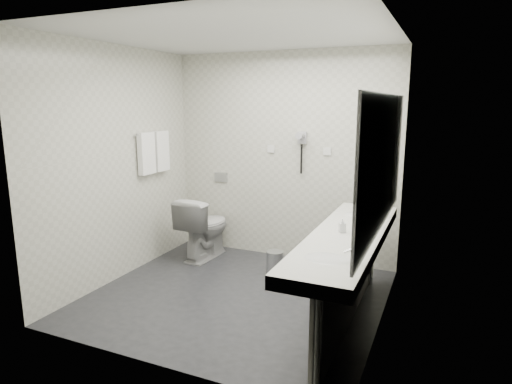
% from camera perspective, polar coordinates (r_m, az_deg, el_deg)
% --- Properties ---
extents(floor, '(2.80, 2.80, 0.00)m').
position_cam_1_polar(floor, '(4.54, -2.57, -13.31)').
color(floor, '#232428').
rests_on(floor, ground).
extents(ceiling, '(2.80, 2.80, 0.00)m').
position_cam_1_polar(ceiling, '(4.15, -2.90, 19.76)').
color(ceiling, silver).
rests_on(ceiling, wall_back).
extents(wall_back, '(2.80, 0.00, 2.80)m').
position_cam_1_polar(wall_back, '(5.35, 3.51, 4.51)').
color(wall_back, beige).
rests_on(wall_back, floor).
extents(wall_front, '(2.80, 0.00, 2.80)m').
position_cam_1_polar(wall_front, '(3.08, -13.56, -1.11)').
color(wall_front, beige).
rests_on(wall_front, floor).
extents(wall_left, '(0.00, 2.60, 2.60)m').
position_cam_1_polar(wall_left, '(4.94, -17.44, 3.41)').
color(wall_left, beige).
rests_on(wall_left, floor).
extents(wall_right, '(0.00, 2.60, 2.60)m').
position_cam_1_polar(wall_right, '(3.76, 16.73, 1.01)').
color(wall_right, beige).
rests_on(wall_right, floor).
extents(vanity_counter, '(0.55, 2.20, 0.10)m').
position_cam_1_polar(vanity_counter, '(3.72, 11.71, -6.00)').
color(vanity_counter, silver).
rests_on(vanity_counter, floor).
extents(vanity_panel, '(0.03, 2.15, 0.75)m').
position_cam_1_polar(vanity_panel, '(3.87, 11.82, -12.05)').
color(vanity_panel, gray).
rests_on(vanity_panel, floor).
extents(vanity_post_near, '(0.06, 0.06, 0.75)m').
position_cam_1_polar(vanity_post_near, '(2.96, 7.90, -19.80)').
color(vanity_post_near, silver).
rests_on(vanity_post_near, floor).
extents(vanity_post_far, '(0.06, 0.06, 0.75)m').
position_cam_1_polar(vanity_post_far, '(4.82, 14.80, -7.36)').
color(vanity_post_far, silver).
rests_on(vanity_post_far, floor).
extents(mirror, '(0.02, 2.20, 1.05)m').
position_cam_1_polar(mirror, '(3.54, 16.27, 3.67)').
color(mirror, '#B2BCC6').
rests_on(mirror, wall_right).
extents(basin_near, '(0.40, 0.31, 0.05)m').
position_cam_1_polar(basin_near, '(3.11, 9.16, -8.78)').
color(basin_near, silver).
rests_on(basin_near, vanity_counter).
extents(basin_far, '(0.40, 0.31, 0.05)m').
position_cam_1_polar(basin_far, '(4.33, 13.56, -3.11)').
color(basin_far, silver).
rests_on(basin_far, vanity_counter).
extents(faucet_near, '(0.04, 0.04, 0.15)m').
position_cam_1_polar(faucet_near, '(3.04, 12.80, -7.60)').
color(faucet_near, silver).
rests_on(faucet_near, vanity_counter).
extents(faucet_far, '(0.04, 0.04, 0.15)m').
position_cam_1_polar(faucet_far, '(4.28, 16.19, -2.17)').
color(faucet_far, silver).
rests_on(faucet_far, vanity_counter).
extents(soap_bottle_a, '(0.07, 0.07, 0.12)m').
position_cam_1_polar(soap_bottle_a, '(3.71, 11.15, -4.27)').
color(soap_bottle_a, silver).
rests_on(soap_bottle_a, vanity_counter).
extents(soap_bottle_b, '(0.09, 0.09, 0.09)m').
position_cam_1_polar(soap_bottle_b, '(3.77, 13.28, -4.38)').
color(soap_bottle_b, silver).
rests_on(soap_bottle_b, vanity_counter).
extents(soap_bottle_c, '(0.06, 0.06, 0.12)m').
position_cam_1_polar(soap_bottle_c, '(3.71, 13.40, -4.36)').
color(soap_bottle_c, silver).
rests_on(soap_bottle_c, vanity_counter).
extents(glass_left, '(0.07, 0.07, 0.11)m').
position_cam_1_polar(glass_left, '(3.91, 14.61, -3.68)').
color(glass_left, silver).
rests_on(glass_left, vanity_counter).
extents(glass_right, '(0.07, 0.07, 0.11)m').
position_cam_1_polar(glass_right, '(3.97, 14.70, -3.43)').
color(glass_right, silver).
rests_on(glass_right, vanity_counter).
extents(toilet, '(0.48, 0.79, 0.78)m').
position_cam_1_polar(toilet, '(5.49, -6.72, -4.54)').
color(toilet, silver).
rests_on(toilet, floor).
extents(flush_plate, '(0.18, 0.02, 0.12)m').
position_cam_1_polar(flush_plate, '(5.73, -4.59, 1.93)').
color(flush_plate, '#B2B5BA').
rests_on(flush_plate, wall_back).
extents(pedal_bin, '(0.24, 0.24, 0.27)m').
position_cam_1_polar(pedal_bin, '(4.97, 2.47, -9.33)').
color(pedal_bin, '#B2B5BA').
rests_on(pedal_bin, floor).
extents(bin_lid, '(0.19, 0.19, 0.02)m').
position_cam_1_polar(bin_lid, '(4.92, 2.49, -7.79)').
color(bin_lid, '#B2B5BA').
rests_on(bin_lid, pedal_bin).
extents(towel_rail, '(0.02, 0.62, 0.02)m').
position_cam_1_polar(towel_rail, '(5.31, -13.31, 7.42)').
color(towel_rail, silver).
rests_on(towel_rail, wall_left).
extents(towel_near, '(0.07, 0.24, 0.48)m').
position_cam_1_polar(towel_near, '(5.21, -14.03, 4.88)').
color(towel_near, white).
rests_on(towel_near, towel_rail).
extents(towel_far, '(0.07, 0.24, 0.48)m').
position_cam_1_polar(towel_far, '(5.43, -12.23, 5.23)').
color(towel_far, white).
rests_on(towel_far, towel_rail).
extents(dryer_cradle, '(0.10, 0.04, 0.14)m').
position_cam_1_polar(dryer_cradle, '(5.21, 6.02, 7.05)').
color(dryer_cradle, '#99999F').
rests_on(dryer_cradle, wall_back).
extents(dryer_barrel, '(0.08, 0.14, 0.08)m').
position_cam_1_polar(dryer_barrel, '(5.14, 5.79, 7.32)').
color(dryer_barrel, '#99999F').
rests_on(dryer_barrel, dryer_cradle).
extents(dryer_cord, '(0.02, 0.02, 0.35)m').
position_cam_1_polar(dryer_cord, '(5.23, 5.91, 4.30)').
color(dryer_cord, black).
rests_on(dryer_cord, dryer_cradle).
extents(switch_plate_a, '(0.09, 0.02, 0.09)m').
position_cam_1_polar(switch_plate_a, '(5.38, 1.97, 5.64)').
color(switch_plate_a, silver).
rests_on(switch_plate_a, wall_back).
extents(switch_plate_b, '(0.09, 0.02, 0.09)m').
position_cam_1_polar(switch_plate_b, '(5.16, 9.23, 5.24)').
color(switch_plate_b, silver).
rests_on(switch_plate_b, wall_back).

